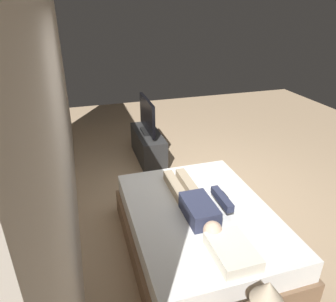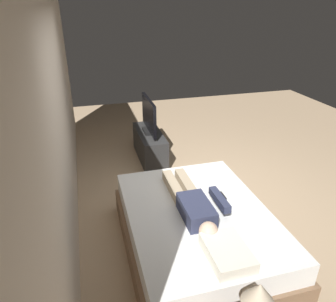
{
  "view_description": "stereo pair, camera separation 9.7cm",
  "coord_description": "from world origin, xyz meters",
  "px_view_note": "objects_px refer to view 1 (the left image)",
  "views": [
    {
      "loc": [
        -3.31,
        1.42,
        2.54
      ],
      "look_at": [
        0.36,
        0.3,
        0.69
      ],
      "focal_mm": 33.38,
      "sensor_mm": 36.0,
      "label": 1
    },
    {
      "loc": [
        -3.33,
        1.33,
        2.54
      ],
      "look_at": [
        0.36,
        0.3,
        0.69
      ],
      "focal_mm": 33.38,
      "sensor_mm": 36.0,
      "label": 2
    }
  ],
  "objects_px": {
    "person": "(196,203)",
    "tv_stand": "(148,146)",
    "tv": "(147,117)",
    "bed": "(200,231)",
    "lamp": "(268,292)",
    "remote": "(224,195)",
    "pillow": "(232,252)"
  },
  "relations": [
    {
      "from": "bed",
      "to": "tv",
      "type": "distance_m",
      "value": 2.43
    },
    {
      "from": "bed",
      "to": "lamp",
      "type": "height_order",
      "value": "lamp"
    },
    {
      "from": "pillow",
      "to": "tv_stand",
      "type": "xyz_separation_m",
      "value": [
        3.07,
        0.0,
        -0.35
      ]
    },
    {
      "from": "remote",
      "to": "lamp",
      "type": "height_order",
      "value": "lamp"
    },
    {
      "from": "tv_stand",
      "to": "lamp",
      "type": "relative_size",
      "value": 2.62
    },
    {
      "from": "bed",
      "to": "pillow",
      "type": "bearing_deg",
      "value": 180.0
    },
    {
      "from": "lamp",
      "to": "remote",
      "type": "bearing_deg",
      "value": -16.72
    },
    {
      "from": "bed",
      "to": "lamp",
      "type": "xyz_separation_m",
      "value": [
        -1.32,
        0.09,
        0.59
      ]
    },
    {
      "from": "tv",
      "to": "bed",
      "type": "bearing_deg",
      "value": -179.94
    },
    {
      "from": "person",
      "to": "lamp",
      "type": "xyz_separation_m",
      "value": [
        -1.35,
        0.05,
        0.23
      ]
    },
    {
      "from": "bed",
      "to": "tv_stand",
      "type": "xyz_separation_m",
      "value": [
        2.37,
        0.0,
        -0.01
      ]
    },
    {
      "from": "pillow",
      "to": "bed",
      "type": "bearing_deg",
      "value": -0.0
    },
    {
      "from": "pillow",
      "to": "person",
      "type": "relative_size",
      "value": 0.38
    },
    {
      "from": "tv_stand",
      "to": "tv",
      "type": "xyz_separation_m",
      "value": [
        0.0,
        -0.0,
        0.53
      ]
    },
    {
      "from": "person",
      "to": "tv_stand",
      "type": "distance_m",
      "value": 2.37
    },
    {
      "from": "tv_stand",
      "to": "person",
      "type": "bearing_deg",
      "value": 178.9
    },
    {
      "from": "lamp",
      "to": "pillow",
      "type": "bearing_deg",
      "value": -8.53
    },
    {
      "from": "remote",
      "to": "person",
      "type": "bearing_deg",
      "value": 110.47
    },
    {
      "from": "tv_stand",
      "to": "lamp",
      "type": "height_order",
      "value": "lamp"
    },
    {
      "from": "lamp",
      "to": "bed",
      "type": "bearing_deg",
      "value": -4.04
    },
    {
      "from": "remote",
      "to": "tv",
      "type": "height_order",
      "value": "tv"
    },
    {
      "from": "pillow",
      "to": "lamp",
      "type": "bearing_deg",
      "value": 171.47
    },
    {
      "from": "bed",
      "to": "pillow",
      "type": "distance_m",
      "value": 0.78
    },
    {
      "from": "bed",
      "to": "remote",
      "type": "distance_m",
      "value": 0.49
    },
    {
      "from": "tv_stand",
      "to": "bed",
      "type": "bearing_deg",
      "value": -179.94
    },
    {
      "from": "remote",
      "to": "tv_stand",
      "type": "relative_size",
      "value": 0.14
    },
    {
      "from": "lamp",
      "to": "tv_stand",
      "type": "bearing_deg",
      "value": -1.41
    },
    {
      "from": "tv",
      "to": "pillow",
      "type": "bearing_deg",
      "value": -179.95
    },
    {
      "from": "bed",
      "to": "lamp",
      "type": "relative_size",
      "value": 4.85
    },
    {
      "from": "bed",
      "to": "tv_stand",
      "type": "relative_size",
      "value": 1.85
    },
    {
      "from": "tv_stand",
      "to": "lamp",
      "type": "bearing_deg",
      "value": 178.59
    },
    {
      "from": "person",
      "to": "tv",
      "type": "bearing_deg",
      "value": -1.1
    }
  ]
}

